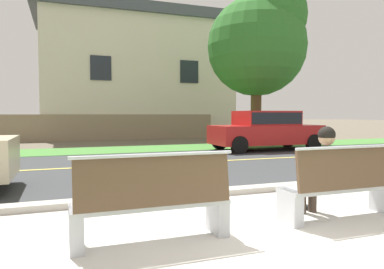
% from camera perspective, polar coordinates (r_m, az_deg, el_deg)
% --- Properties ---
extents(ground_plane, '(140.00, 140.00, 0.00)m').
position_cam_1_polar(ground_plane, '(11.58, -8.95, -3.79)').
color(ground_plane, '#665B4C').
extents(sidewalk_pavement, '(44.00, 3.60, 0.01)m').
position_cam_1_polar(sidewalk_pavement, '(4.51, 10.73, -14.94)').
color(sidewalk_pavement, beige).
rests_on(sidewalk_pavement, ground_plane).
extents(curb_edge, '(44.00, 0.30, 0.11)m').
position_cam_1_polar(curb_edge, '(6.19, 1.34, -9.39)').
color(curb_edge, '#ADA89E').
rests_on(curb_edge, ground_plane).
extents(street_asphalt, '(52.00, 8.00, 0.01)m').
position_cam_1_polar(street_asphalt, '(10.12, -7.30, -4.77)').
color(street_asphalt, '#383A3D').
rests_on(street_asphalt, ground_plane).
extents(road_centre_line, '(48.00, 0.14, 0.01)m').
position_cam_1_polar(road_centre_line, '(10.12, -7.30, -4.74)').
color(road_centre_line, '#E0CC4C').
rests_on(road_centre_line, ground_plane).
extents(far_verge_grass, '(48.00, 2.80, 0.02)m').
position_cam_1_polar(far_verge_grass, '(14.52, -11.24, -2.36)').
color(far_verge_grass, '#478438').
rests_on(far_verge_grass, ground_plane).
extents(bench_left, '(1.72, 0.48, 1.01)m').
position_cam_1_polar(bench_left, '(3.96, -6.25, -10.79)').
color(bench_left, silver).
rests_on(bench_left, ground_plane).
extents(bench_right, '(1.72, 0.48, 1.01)m').
position_cam_1_polar(bench_right, '(5.21, 22.91, -7.63)').
color(bench_right, silver).
rests_on(bench_right, ground_plane).
extents(seated_person_grey, '(0.52, 0.68, 1.25)m').
position_cam_1_polar(seated_person_grey, '(5.15, 19.84, -5.15)').
color(seated_person_grey, '#47382D').
rests_on(seated_person_grey, ground_plane).
extents(car_red_near, '(4.30, 1.86, 1.54)m').
position_cam_1_polar(car_red_near, '(14.33, 11.67, 0.95)').
color(car_red_near, red).
rests_on(car_red_near, ground_plane).
extents(shade_tree_left, '(4.50, 4.50, 7.42)m').
position_cam_1_polar(shade_tree_left, '(17.14, 10.82, 14.67)').
color(shade_tree_left, brown).
rests_on(shade_tree_left, ground_plane).
extents(garden_wall, '(13.00, 0.36, 1.40)m').
position_cam_1_polar(garden_wall, '(19.93, -14.70, 1.09)').
color(garden_wall, gray).
rests_on(garden_wall, ground_plane).
extents(house_across_street, '(12.05, 6.91, 7.66)m').
position_cam_1_polar(house_across_street, '(23.60, -8.95, 9.19)').
color(house_across_street, beige).
rests_on(house_across_street, ground_plane).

